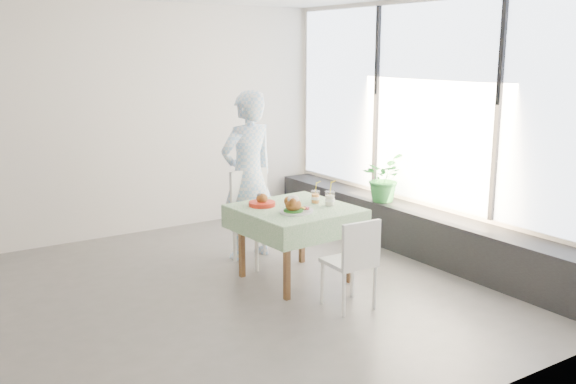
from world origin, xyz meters
TOP-DOWN VIEW (x-y plane):
  - floor at (0.00, 0.00)m, footprint 6.00×6.00m
  - wall_back at (0.00, 2.50)m, footprint 6.00×0.02m
  - wall_front at (0.00, -2.50)m, footprint 6.00×0.02m
  - wall_right at (3.00, 0.00)m, footprint 0.02×5.00m
  - window_pane at (2.97, 0.00)m, footprint 0.01×4.80m
  - window_ledge at (2.80, 0.00)m, footprint 0.40×4.80m
  - cafe_table at (1.18, 0.01)m, footprint 1.10×1.10m
  - chair_far at (1.16, 0.66)m, footprint 0.51×0.51m
  - chair_near at (1.19, -0.84)m, footprint 0.40×0.40m
  - diner at (1.16, 0.90)m, footprint 0.72×0.52m
  - main_dish at (1.05, -0.18)m, footprint 0.34×0.34m
  - juice_cup_orange at (1.44, 0.04)m, footprint 0.09×0.09m
  - juice_cup_lemonade at (1.50, -0.12)m, footprint 0.10×0.10m
  - second_dish at (0.93, 0.23)m, footprint 0.26×0.26m
  - potted_plant at (2.75, 0.51)m, footprint 0.67×0.66m

SIDE VIEW (x-z plane):
  - floor at x=0.00m, z-range 0.00..0.00m
  - window_ledge at x=2.80m, z-range 0.00..0.50m
  - chair_near at x=1.19m, z-range -0.16..0.66m
  - chair_far at x=1.16m, z-range -0.19..0.80m
  - cafe_table at x=1.18m, z-range 0.09..0.83m
  - second_dish at x=0.93m, z-range 0.72..0.84m
  - potted_plant at x=2.75m, z-range 0.50..1.06m
  - main_dish at x=1.05m, z-range 0.71..0.89m
  - juice_cup_orange at x=1.44m, z-range 0.68..0.92m
  - juice_cup_lemonade at x=1.50m, z-range 0.67..0.95m
  - diner at x=1.16m, z-range 0.00..1.83m
  - wall_back at x=0.00m, z-range 0.00..2.80m
  - wall_front at x=0.00m, z-range 0.00..2.80m
  - wall_right at x=3.00m, z-range 0.00..2.80m
  - window_pane at x=2.97m, z-range 0.56..2.74m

